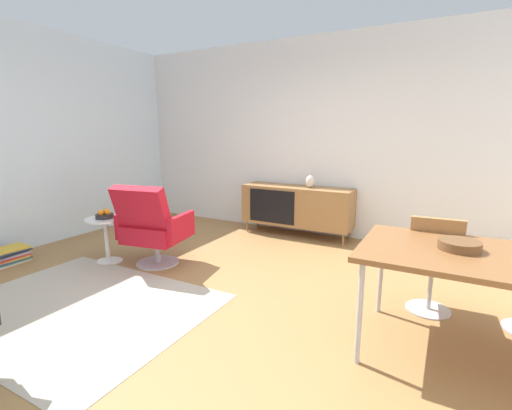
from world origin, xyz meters
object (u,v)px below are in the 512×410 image
sideboard (297,206)px  vase_cobalt (310,181)px  side_table_round (106,235)px  fruit_bowl (105,215)px  magazine_stack (9,255)px  dining_table (494,263)px  dining_chair_back_left (433,260)px  lounge_chair_red (152,226)px  wooden_bowl_on_table (459,245)px

sideboard → vase_cobalt: vase_cobalt is taller
sideboard → side_table_round: 2.57m
fruit_bowl → magazine_stack: size_ratio=0.49×
sideboard → dining_table: bearing=-44.8°
dining_table → fruit_bowl: 3.74m
vase_cobalt → dining_table: vase_cobalt is taller
dining_chair_back_left → fruit_bowl: size_ratio=4.28×
lounge_chair_red → fruit_bowl: 0.60m
wooden_bowl_on_table → lounge_chair_red: (-2.96, 0.24, -0.30)m
dining_table → magazine_stack: 4.77m
dining_chair_back_left → side_table_round: 3.42m
magazine_stack → vase_cobalt: bearing=44.5°
side_table_round → vase_cobalt: bearing=50.2°
lounge_chair_red → vase_cobalt: bearing=59.0°
vase_cobalt → fruit_bowl: size_ratio=0.87×
vase_cobalt → sideboard: bearing=-179.4°
vase_cobalt → dining_chair_back_left: (1.67, -1.63, -0.34)m
dining_table → dining_chair_back_left: size_ratio=1.87×
wooden_bowl_on_table → lounge_chair_red: lounge_chair_red is taller
fruit_bowl → magazine_stack: bearing=-149.2°
sideboard → fruit_bowl: size_ratio=8.00×
wooden_bowl_on_table → lounge_chair_red: 2.99m
vase_cobalt → dining_table: size_ratio=0.11×
lounge_chair_red → sideboard: bearing=63.4°
vase_cobalt → wooden_bowl_on_table: 2.81m
wooden_bowl_on_table → sideboard: bearing=133.1°
dining_chair_back_left → lounge_chair_red: size_ratio=0.90×
lounge_chair_red → fruit_bowl: lounge_chair_red is taller
dining_chair_back_left → lounge_chair_red: bearing=-174.3°
magazine_stack → sideboard: bearing=46.6°
dining_chair_back_left → lounge_chair_red: (-2.81, -0.28, -0.00)m
dining_chair_back_left → dining_table: bearing=-58.2°
wooden_bowl_on_table → magazine_stack: wooden_bowl_on_table is taller
wooden_bowl_on_table → dining_chair_back_left: dining_chair_back_left is taller
magazine_stack → lounge_chair_red: bearing=25.5°
dining_table → wooden_bowl_on_table: (-0.20, 0.04, 0.07)m
vase_cobalt → dining_chair_back_left: size_ratio=0.20×
side_table_round → fruit_bowl: bearing=43.8°
dining_table → lounge_chair_red: size_ratio=1.69×
wooden_bowl_on_table → magazine_stack: 4.59m
vase_cobalt → fruit_bowl: (-1.72, -2.07, -0.25)m
vase_cobalt → dining_chair_back_left: bearing=-44.4°
dining_table → magazine_stack: (-4.71, -0.46, -0.61)m
sideboard → lounge_chair_red: (-0.96, -1.91, 0.03)m
lounge_chair_red → side_table_round: size_ratio=1.82×
vase_cobalt → dining_chair_back_left: 2.36m
sideboard → dining_chair_back_left: bearing=-41.2°
dining_table → fruit_bowl: bearing=178.1°
vase_cobalt → magazine_stack: size_ratio=0.43×
side_table_round → dining_table: bearing=-1.8°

